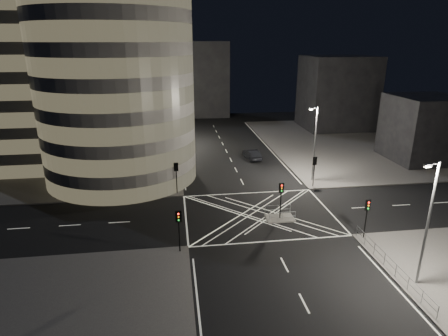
{
  "coord_description": "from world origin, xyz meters",
  "views": [
    {
      "loc": [
        -8.87,
        -36.59,
        18.16
      ],
      "look_at": [
        -2.83,
        7.38,
        3.0
      ],
      "focal_mm": 30.0,
      "sensor_mm": 36.0,
      "label": 1
    }
  ],
  "objects": [
    {
      "name": "building_far_end",
      "position": [
        -4.0,
        58.0,
        9.0
      ],
      "size": [
        18.0,
        8.0,
        18.0
      ],
      "primitive_type": "cube",
      "color": "black",
      "rests_on": "ground"
    },
    {
      "name": "railing_island_north",
      "position": [
        2.0,
        -0.6,
        0.7
      ],
      "size": [
        2.8,
        0.06,
        1.1
      ],
      "primitive_type": "cube",
      "color": "slate",
      "rests_on": "central_island"
    },
    {
      "name": "railing_near_right",
      "position": [
        8.3,
        -12.15,
        0.7
      ],
      "size": [
        0.06,
        11.7,
        1.1
      ],
      "primitive_type": "cube",
      "color": "slate",
      "rests_on": "sidewalk_near_right"
    },
    {
      "name": "traffic_signal_nr",
      "position": [
        8.8,
        -6.8,
        2.91
      ],
      "size": [
        0.55,
        0.22,
        4.0
      ],
      "color": "black",
      "rests_on": "sidewalk_near_right"
    },
    {
      "name": "street_lamp_left_near",
      "position": [
        -9.44,
        12.0,
        5.54
      ],
      "size": [
        1.25,
        0.25,
        10.0
      ],
      "color": "slate",
      "rests_on": "sidewalk_far_left"
    },
    {
      "name": "traffic_signal_island",
      "position": [
        2.0,
        -1.5,
        2.91
      ],
      "size": [
        0.55,
        0.22,
        4.0
      ],
      "color": "black",
      "rests_on": "central_island"
    },
    {
      "name": "tree_e",
      "position": [
        -10.5,
        33.0,
        4.12
      ],
      "size": [
        4.34,
        4.34,
        6.47
      ],
      "color": "black",
      "rests_on": "sidewalk_far_left"
    },
    {
      "name": "ground",
      "position": [
        0.0,
        0.0,
        0.0
      ],
      "size": [
        120.0,
        120.0,
        0.0
      ],
      "primitive_type": "plane",
      "color": "black",
      "rests_on": "ground"
    },
    {
      "name": "office_tower_curved",
      "position": [
        -20.74,
        18.74,
        12.65
      ],
      "size": [
        30.0,
        29.0,
        27.2
      ],
      "color": "gray",
      "rests_on": "sidewalk_far_left"
    },
    {
      "name": "tree_a",
      "position": [
        -10.5,
        9.0,
        4.71
      ],
      "size": [
        4.16,
        4.16,
        6.97
      ],
      "color": "black",
      "rests_on": "sidewalk_far_left"
    },
    {
      "name": "traffic_signal_fr",
      "position": [
        8.8,
        6.8,
        2.91
      ],
      "size": [
        0.55,
        0.22,
        4.0
      ],
      "color": "black",
      "rests_on": "sidewalk_far_right"
    },
    {
      "name": "tree_c",
      "position": [
        -10.5,
        21.0,
        4.7
      ],
      "size": [
        3.83,
        3.83,
        6.77
      ],
      "color": "black",
      "rests_on": "sidewalk_far_left"
    },
    {
      "name": "building_right_near",
      "position": [
        30.0,
        16.0,
        5.15
      ],
      "size": [
        10.0,
        10.0,
        10.0
      ],
      "primitive_type": "cube",
      "color": "black",
      "rests_on": "sidewalk_far_right"
    },
    {
      "name": "sidewalk_far_right",
      "position": [
        29.0,
        27.0,
        0.07
      ],
      "size": [
        42.0,
        42.0,
        0.15
      ],
      "primitive_type": "cube",
      "color": "#514E4C",
      "rests_on": "ground"
    },
    {
      "name": "sedan",
      "position": [
        3.44,
        19.87,
        0.79
      ],
      "size": [
        2.38,
        4.98,
        1.58
      ],
      "primitive_type": "imported",
      "rotation": [
        0.0,
        0.0,
        3.29
      ],
      "color": "black",
      "rests_on": "ground"
    },
    {
      "name": "office_block_rear",
      "position": [
        -22.0,
        42.0,
        11.15
      ],
      "size": [
        24.0,
        16.0,
        22.0
      ],
      "primitive_type": "cube",
      "color": "gray",
      "rests_on": "sidewalk_far_left"
    },
    {
      "name": "railing_island_south",
      "position": [
        2.0,
        -2.4,
        0.7
      ],
      "size": [
        2.8,
        0.06,
        1.1
      ],
      "primitive_type": "cube",
      "color": "slate",
      "rests_on": "central_island"
    },
    {
      "name": "building_right_far",
      "position": [
        26.0,
        40.0,
        7.65
      ],
      "size": [
        14.0,
        12.0,
        15.0
      ],
      "primitive_type": "cube",
      "color": "black",
      "rests_on": "sidewalk_far_right"
    },
    {
      "name": "central_island",
      "position": [
        2.0,
        -1.5,
        0.07
      ],
      "size": [
        3.0,
        2.0,
        0.15
      ],
      "primitive_type": "cube",
      "color": "slate",
      "rests_on": "ground"
    },
    {
      "name": "tree_b",
      "position": [
        -10.5,
        15.0,
        4.88
      ],
      "size": [
        4.44,
        4.44,
        7.29
      ],
      "color": "black",
      "rests_on": "sidewalk_far_left"
    },
    {
      "name": "traffic_signal_fl",
      "position": [
        -8.8,
        6.8,
        2.91
      ],
      "size": [
        0.55,
        0.22,
        4.0
      ],
      "color": "black",
      "rests_on": "sidewalk_far_left"
    },
    {
      "name": "tree_d",
      "position": [
        -10.5,
        27.0,
        5.04
      ],
      "size": [
        4.98,
        4.98,
        7.76
      ],
      "color": "black",
      "rests_on": "sidewalk_far_left"
    },
    {
      "name": "street_lamp_right_near",
      "position": [
        9.44,
        -14.0,
        5.54
      ],
      "size": [
        1.25,
        0.25,
        10.0
      ],
      "color": "slate",
      "rests_on": "sidewalk_near_right"
    },
    {
      "name": "street_lamp_right_far",
      "position": [
        9.44,
        9.0,
        5.54
      ],
      "size": [
        1.25,
        0.25,
        10.0
      ],
      "color": "slate",
      "rests_on": "sidewalk_far_right"
    },
    {
      "name": "sidewalk_far_left",
      "position": [
        -29.0,
        27.0,
        0.07
      ],
      "size": [
        42.0,
        42.0,
        0.15
      ],
      "primitive_type": "cube",
      "color": "#514E4C",
      "rests_on": "ground"
    },
    {
      "name": "traffic_signal_nl",
      "position": [
        -8.8,
        -6.8,
        2.91
      ],
      "size": [
        0.55,
        0.22,
        4.0
      ],
      "color": "black",
      "rests_on": "sidewalk_near_left"
    },
    {
      "name": "street_lamp_left_far",
      "position": [
        -9.44,
        30.0,
        5.54
      ],
      "size": [
        1.25,
        0.25,
        10.0
      ],
      "color": "slate",
      "rests_on": "sidewalk_far_left"
    }
  ]
}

